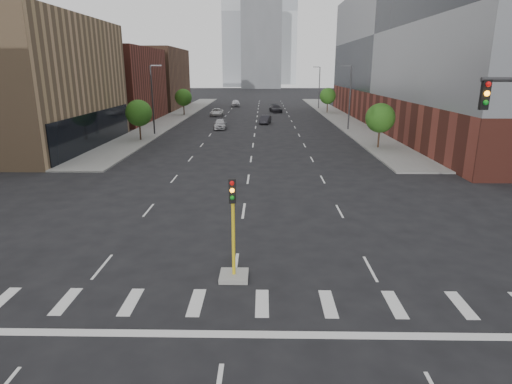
{
  "coord_description": "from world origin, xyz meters",
  "views": [
    {
      "loc": [
        1.22,
        -7.4,
        8.53
      ],
      "look_at": [
        0.85,
        13.55,
        2.5
      ],
      "focal_mm": 30.0,
      "sensor_mm": 36.0,
      "label": 1
    }
  ],
  "objects_px": {
    "median_traffic_signal": "(234,257)",
    "car_far_left": "(217,112)",
    "car_near_left": "(220,124)",
    "car_deep_right": "(276,109)",
    "car_mid_right": "(265,120)",
    "car_distant": "(236,103)"
  },
  "relations": [
    {
      "from": "car_deep_right",
      "to": "car_distant",
      "type": "bearing_deg",
      "value": 114.75
    },
    {
      "from": "car_deep_right",
      "to": "car_distant",
      "type": "distance_m",
      "value": 16.86
    },
    {
      "from": "car_deep_right",
      "to": "median_traffic_signal",
      "type": "bearing_deg",
      "value": -101.03
    },
    {
      "from": "car_near_left",
      "to": "car_mid_right",
      "type": "height_order",
      "value": "car_near_left"
    },
    {
      "from": "median_traffic_signal",
      "to": "car_deep_right",
      "type": "distance_m",
      "value": 72.97
    },
    {
      "from": "car_mid_right",
      "to": "car_far_left",
      "type": "distance_m",
      "value": 15.11
    },
    {
      "from": "median_traffic_signal",
      "to": "car_near_left",
      "type": "relative_size",
      "value": 1.01
    },
    {
      "from": "median_traffic_signal",
      "to": "car_far_left",
      "type": "bearing_deg",
      "value": 96.67
    },
    {
      "from": "car_mid_right",
      "to": "car_deep_right",
      "type": "xyz_separation_m",
      "value": [
        2.2,
        19.29,
        0.08
      ]
    },
    {
      "from": "car_near_left",
      "to": "car_distant",
      "type": "xyz_separation_m",
      "value": [
        -0.24,
        40.03,
        0.05
      ]
    },
    {
      "from": "car_far_left",
      "to": "car_distant",
      "type": "bearing_deg",
      "value": 83.58
    },
    {
      "from": "median_traffic_signal",
      "to": "car_far_left",
      "type": "relative_size",
      "value": 0.9
    },
    {
      "from": "car_mid_right",
      "to": "car_far_left",
      "type": "relative_size",
      "value": 0.83
    },
    {
      "from": "car_near_left",
      "to": "car_deep_right",
      "type": "relative_size",
      "value": 0.85
    },
    {
      "from": "car_near_left",
      "to": "car_far_left",
      "type": "xyz_separation_m",
      "value": [
        -2.46,
        18.59,
        -0.07
      ]
    },
    {
      "from": "car_deep_right",
      "to": "car_near_left",
      "type": "bearing_deg",
      "value": -117.14
    },
    {
      "from": "car_far_left",
      "to": "car_deep_right",
      "type": "height_order",
      "value": "car_deep_right"
    },
    {
      "from": "car_near_left",
      "to": "car_far_left",
      "type": "relative_size",
      "value": 0.9
    },
    {
      "from": "car_deep_right",
      "to": "car_mid_right",
      "type": "bearing_deg",
      "value": -104.63
    },
    {
      "from": "car_mid_right",
      "to": "car_deep_right",
      "type": "bearing_deg",
      "value": 93.12
    },
    {
      "from": "car_mid_right",
      "to": "car_far_left",
      "type": "bearing_deg",
      "value": 136.99
    },
    {
      "from": "median_traffic_signal",
      "to": "car_far_left",
      "type": "height_order",
      "value": "median_traffic_signal"
    }
  ]
}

